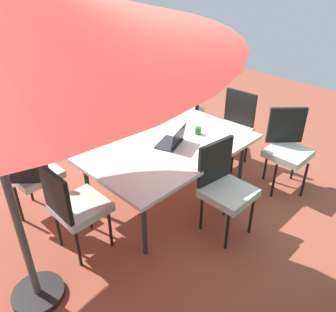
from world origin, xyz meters
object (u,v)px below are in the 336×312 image
object	(u,v)px
chair_north	(224,185)
chair_southwest	(187,107)
chair_west	(233,125)
chair_northwest	(287,146)
chair_east	(74,205)
laptop	(173,141)
chair_southeast	(33,172)
dining_table	(168,148)
cup	(198,131)

from	to	relation	value
chair_north	chair_southwest	size ratio (longest dim) A/B	1.00
chair_west	chair_northwest	size ratio (longest dim) A/B	1.00
chair_north	chair_west	world-z (taller)	same
chair_east	laptop	xyz separation A→B (m)	(-1.22, 0.07, 0.22)
chair_southeast	laptop	distance (m)	1.51
dining_table	laptop	world-z (taller)	laptop
chair_west	chair_southwest	size ratio (longest dim) A/B	1.00
dining_table	chair_southeast	world-z (taller)	chair_southeast
chair_north	chair_northwest	bearing A→B (deg)	3.97
chair_southwest	chair_southeast	bearing A→B (deg)	-37.45
dining_table	laptop	distance (m)	0.11
chair_west	chair_southeast	world-z (taller)	same
dining_table	laptop	bearing A→B (deg)	128.20
dining_table	chair_west	world-z (taller)	chair_west
cup	chair_southeast	bearing A→B (deg)	-28.25
chair_west	chair_southeast	xyz separation A→B (m)	(2.40, -0.83, 0.00)
dining_table	chair_east	bearing A→B (deg)	-1.66
dining_table	chair_north	distance (m)	0.77
chair_north	chair_east	bearing A→B (deg)	153.62
chair_west	cup	xyz separation A→B (m)	(0.77, 0.04, 0.21)
chair_northwest	laptop	distance (m)	1.41
cup	laptop	bearing A→B (deg)	-4.00
dining_table	chair_north	world-z (taller)	chair_north
chair_north	cup	distance (m)	0.83
chair_northwest	chair_east	world-z (taller)	same
chair_north	laptop	distance (m)	0.75
chair_southeast	cup	size ratio (longest dim) A/B	11.66
chair_north	chair_southeast	world-z (taller)	same
dining_table	chair_east	xyz separation A→B (m)	(1.19, -0.03, -0.13)
chair_north	cup	world-z (taller)	chair_north
chair_north	chair_west	xyz separation A→B (m)	(-1.17, -0.74, 0.00)
chair_north	chair_west	bearing A→B (deg)	38.88
chair_east	laptop	distance (m)	1.25
chair_southeast	chair_northwest	distance (m)	2.89
cup	chair_north	bearing A→B (deg)	60.25
dining_table	chair_northwest	distance (m)	1.45
chair_northwest	chair_north	bearing A→B (deg)	-138.94
chair_east	cup	xyz separation A→B (m)	(-1.62, 0.10, 0.21)
chair_north	chair_southeast	bearing A→B (deg)	134.80
chair_northwest	cup	distance (m)	1.09
chair_east	laptop	world-z (taller)	chair_east
chair_north	chair_west	size ratio (longest dim) A/B	1.00
chair_northwest	chair_east	size ratio (longest dim) A/B	1.00
laptop	dining_table	bearing A→B (deg)	-72.28
chair_west	chair_northwest	xyz separation A→B (m)	(0.01, 0.79, 0.00)
chair_southeast	cup	xyz separation A→B (m)	(-1.62, 0.87, 0.21)
dining_table	chair_north	bearing A→B (deg)	92.13
chair_north	chair_southeast	xyz separation A→B (m)	(1.23, -1.57, 0.00)
dining_table	chair_southeast	distance (m)	1.45
dining_table	chair_north	size ratio (longest dim) A/B	1.91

